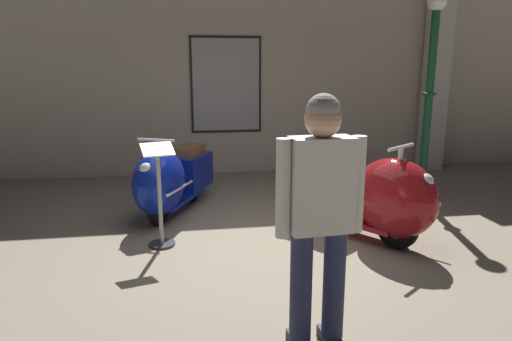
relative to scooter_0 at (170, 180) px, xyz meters
name	(u,v)px	position (x,y,z in m)	size (l,w,h in m)	color
ground_plane	(254,245)	(0.90, -1.12, -0.48)	(60.00, 60.00, 0.00)	gray
showroom_back_wall	(230,70)	(1.03, 2.43, 1.34)	(18.00, 0.63, 3.64)	#BCB29E
scooter_0	(170,180)	(0.00, 0.00, 0.00)	(1.14, 1.76, 1.05)	black
scooter_1	(370,196)	(2.16, -1.16, 0.02)	(1.46, 1.75, 1.09)	black
lamppost	(429,96)	(3.54, 0.20, 0.99)	(0.28, 0.28, 2.84)	#144728
visitor_0	(320,209)	(1.03, -2.99, 0.51)	(0.58, 0.29, 1.71)	black
info_stanchion	(160,204)	(-0.07, -0.97, -0.02)	(0.37, 0.30, 1.10)	#333338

